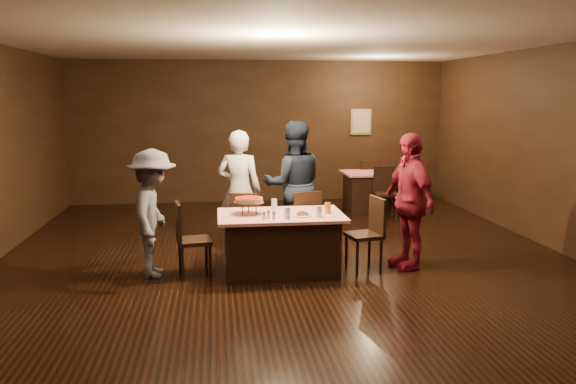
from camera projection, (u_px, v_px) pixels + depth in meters
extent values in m
plane|color=black|center=(292.00, 270.00, 7.36)|extent=(10.00, 10.00, 0.00)
cube|color=silver|center=(292.00, 34.00, 6.85)|extent=(8.00, 10.00, 0.04)
cube|color=black|center=(260.00, 132.00, 12.00)|extent=(8.00, 0.04, 3.00)
cube|color=black|center=(462.00, 290.00, 2.22)|extent=(8.00, 0.04, 3.00)
cube|color=tan|center=(361.00, 122.00, 12.21)|extent=(0.46, 0.03, 0.56)
cube|color=beige|center=(361.00, 122.00, 12.19)|extent=(0.38, 0.01, 0.48)
cube|color=red|center=(281.00, 243.00, 7.23)|extent=(1.60, 1.00, 0.77)
cube|color=red|center=(375.00, 191.00, 11.17)|extent=(1.30, 0.90, 0.77)
cube|color=black|center=(246.00, 224.00, 7.90)|extent=(0.48, 0.48, 0.95)
cube|color=black|center=(302.00, 223.00, 8.00)|extent=(0.51, 0.51, 0.95)
cube|color=black|center=(194.00, 239.00, 7.08)|extent=(0.48, 0.48, 0.95)
cube|color=black|center=(364.00, 234.00, 7.35)|extent=(0.49, 0.49, 0.95)
cube|color=black|center=(386.00, 193.00, 10.47)|extent=(0.46, 0.46, 0.95)
cube|color=black|center=(367.00, 182.00, 11.75)|extent=(0.45, 0.45, 0.95)
imported|color=silver|center=(239.00, 191.00, 8.20)|extent=(0.74, 0.59, 1.78)
imported|color=black|center=(294.00, 185.00, 8.37)|extent=(0.93, 0.73, 1.90)
imported|color=#59585D|center=(153.00, 213.00, 7.01)|extent=(0.64, 1.06, 1.61)
imported|color=maroon|center=(409.00, 201.00, 7.37)|extent=(0.65, 1.12, 1.79)
cylinder|color=black|center=(249.00, 207.00, 7.25)|extent=(0.01, 0.01, 0.15)
cylinder|color=black|center=(242.00, 209.00, 7.09)|extent=(0.01, 0.01, 0.15)
cylinder|color=black|center=(256.00, 209.00, 7.11)|extent=(0.01, 0.01, 0.15)
cylinder|color=silver|center=(249.00, 202.00, 7.14)|extent=(0.38, 0.38, 0.01)
cylinder|color=#B27233|center=(249.00, 200.00, 7.13)|extent=(0.35, 0.35, 0.05)
cylinder|color=#A5140C|center=(249.00, 197.00, 7.13)|extent=(0.30, 0.30, 0.01)
cylinder|color=white|center=(302.00, 216.00, 7.02)|extent=(0.25, 0.25, 0.01)
cylinder|color=#B27233|center=(302.00, 214.00, 7.02)|extent=(0.18, 0.18, 0.04)
cylinder|color=#A5140C|center=(302.00, 212.00, 7.01)|extent=(0.14, 0.14, 0.01)
cylinder|color=white|center=(321.00, 210.00, 7.38)|extent=(0.25, 0.25, 0.01)
cylinder|color=silver|center=(288.00, 213.00, 6.87)|extent=(0.08, 0.08, 0.14)
cylinder|color=silver|center=(319.00, 212.00, 6.97)|extent=(0.08, 0.08, 0.14)
cylinder|color=#BF7F26|center=(328.00, 208.00, 7.18)|extent=(0.08, 0.08, 0.14)
cylinder|color=silver|center=(274.00, 204.00, 7.44)|extent=(0.08, 0.08, 0.14)
cylinder|color=silver|center=(268.00, 215.00, 6.89)|extent=(0.04, 0.04, 0.08)
cylinder|color=silver|center=(268.00, 212.00, 6.88)|extent=(0.05, 0.05, 0.02)
cylinder|color=silver|center=(274.00, 216.00, 6.85)|extent=(0.04, 0.04, 0.08)
cylinder|color=silver|center=(274.00, 212.00, 6.84)|extent=(0.05, 0.05, 0.02)
cylinder|color=silver|center=(264.00, 216.00, 6.84)|extent=(0.04, 0.04, 0.08)
cylinder|color=silver|center=(264.00, 213.00, 6.83)|extent=(0.05, 0.05, 0.02)
cube|color=white|center=(304.00, 213.00, 7.20)|extent=(0.19, 0.19, 0.01)
cube|color=white|center=(269.00, 215.00, 7.10)|extent=(0.21, 0.21, 0.01)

